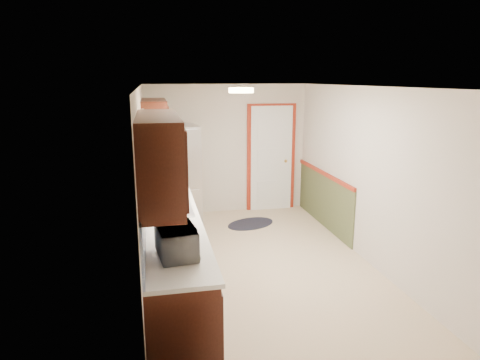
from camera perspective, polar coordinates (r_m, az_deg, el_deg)
name	(u,v)px	position (r m, az deg, el deg)	size (l,w,h in m)	color
room_shell	(260,180)	(5.63, 2.71, 0.06)	(3.20, 5.20, 2.52)	#CAB28E
kitchen_run	(167,221)	(5.29, -9.65, -5.40)	(0.63, 4.00, 2.20)	black
back_wall_trim	(282,166)	(8.04, 5.61, 1.81)	(1.12, 2.30, 2.08)	maroon
ceiling_fixture	(241,90)	(5.22, 0.15, 11.88)	(0.30, 0.30, 0.06)	#FFD88C
microwave	(177,239)	(3.90, -8.43, -7.73)	(0.49, 0.27, 0.33)	white
refrigerator	(178,175)	(7.55, -8.26, 0.71)	(0.78, 0.75, 1.71)	#B7B7BC
rug	(251,224)	(7.56, 1.42, -5.84)	(0.89, 0.57, 0.01)	black
cooktop	(167,189)	(6.25, -9.68, -1.13)	(0.49, 0.59, 0.02)	black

